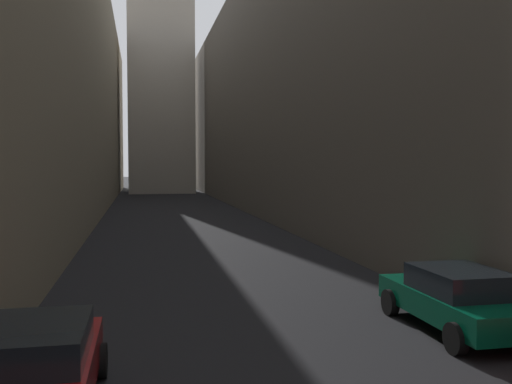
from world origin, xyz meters
TOP-DOWN VIEW (x-y plane):
  - ground_plane at (0.00, 48.00)m, footprint 264.00×264.00m
  - building_block_left at (-10.94, 50.00)m, footprint 10.89×108.00m
  - building_block_right at (10.54, 50.00)m, footprint 10.09×108.00m
  - parked_car_left_third at (-4.40, 19.38)m, footprint 2.05×4.16m
  - parked_car_right_far at (4.40, 22.10)m, footprint 2.04×4.46m

SIDE VIEW (x-z plane):
  - ground_plane at x=0.00m, z-range 0.00..0.00m
  - parked_car_left_third at x=-4.40m, z-range 0.04..1.50m
  - parked_car_right_far at x=4.40m, z-range 0.04..1.51m
  - building_block_right at x=10.54m, z-range 0.00..19.69m
  - building_block_left at x=-10.94m, z-range 0.00..20.45m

